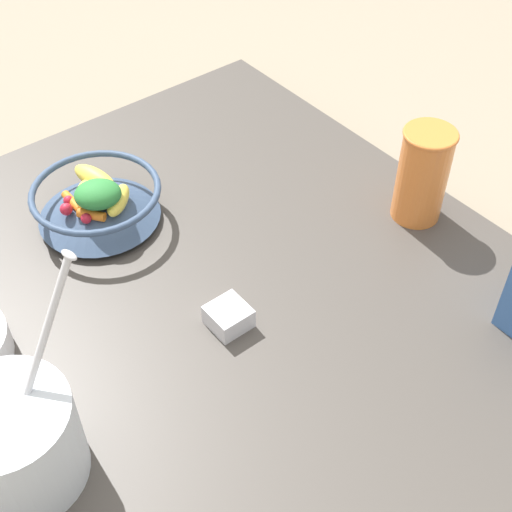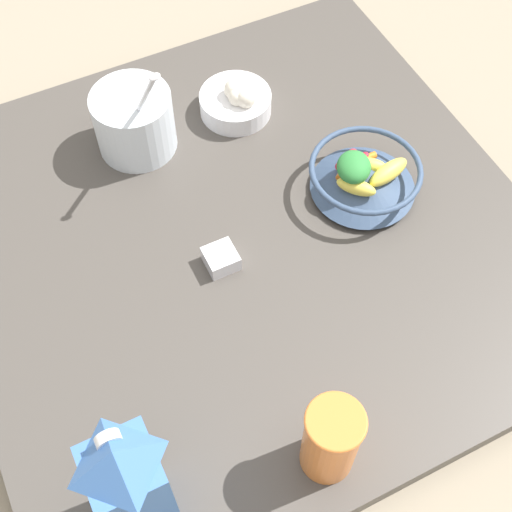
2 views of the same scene
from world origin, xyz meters
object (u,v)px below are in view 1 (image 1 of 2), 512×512
(yogurt_tub, at_px, (13,439))
(drinking_cup, at_px, (423,173))
(spice_jar, at_px, (229,317))
(fruit_bowl, at_px, (97,201))

(yogurt_tub, relative_size, drinking_cup, 1.71)
(spice_jar, bearing_deg, yogurt_tub, -84.80)
(fruit_bowl, bearing_deg, drinking_cup, 53.29)
(drinking_cup, bearing_deg, fruit_bowl, -126.71)
(yogurt_tub, xyz_separation_m, drinking_cup, (-0.02, 0.64, 0.01))
(drinking_cup, bearing_deg, spice_jar, -90.46)
(fruit_bowl, height_order, drinking_cup, drinking_cup)
(fruit_bowl, xyz_separation_m, yogurt_tub, (0.31, -0.27, 0.03))
(yogurt_tub, bearing_deg, drinking_cup, 92.14)
(yogurt_tub, distance_m, drinking_cup, 0.65)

